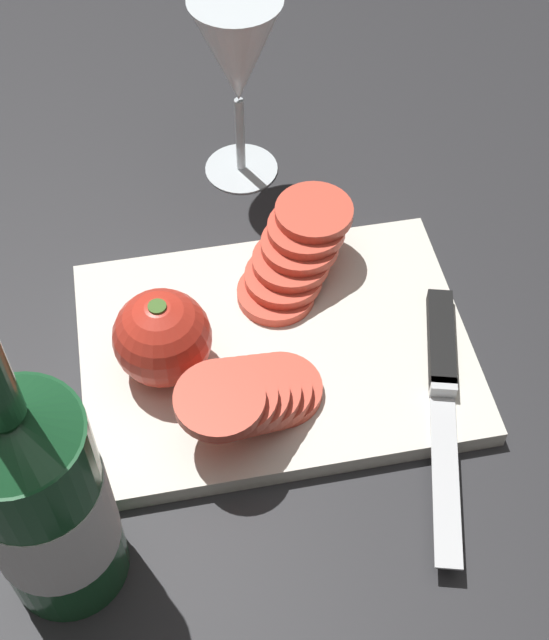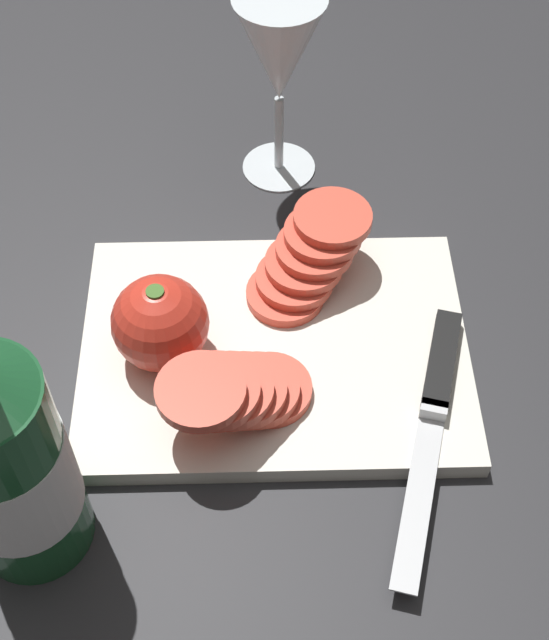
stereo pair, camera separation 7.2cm
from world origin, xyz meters
name	(u,v)px [view 1 (the left image)]	position (x,y,z in m)	size (l,w,h in m)	color
ground_plane	(317,350)	(0.00, 0.00, 0.00)	(3.00, 3.00, 0.00)	#28282B
cutting_board	(275,348)	(0.04, 0.00, 0.01)	(0.32, 0.24, 0.02)	silver
wine_bottle	(42,499)	(0.21, 0.15, 0.10)	(0.09, 0.09, 0.31)	#194C28
wine_glass	(237,58)	(0.03, -0.23, 0.13)	(0.08, 0.08, 0.19)	silver
whole_tomato	(162,338)	(0.13, 0.01, 0.06)	(0.08, 0.08, 0.08)	red
knife	(442,364)	(-0.09, 0.05, 0.02)	(0.08, 0.24, 0.01)	silver
tomato_slice_stack_near	(295,253)	(0.01, -0.07, 0.05)	(0.11, 0.11, 0.06)	#DB4C38
tomato_slice_stack_far	(251,394)	(0.07, 0.06, 0.05)	(0.12, 0.10, 0.06)	#DB4C38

